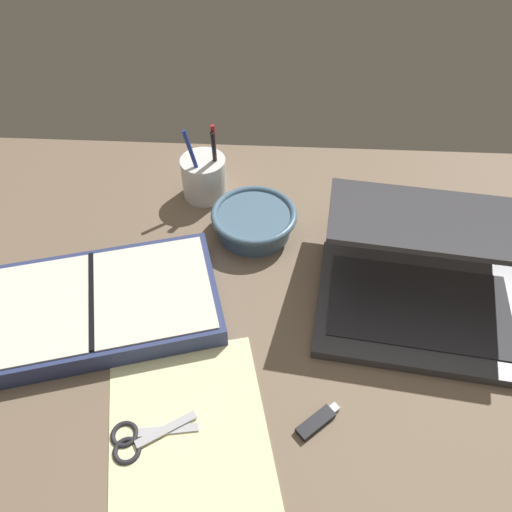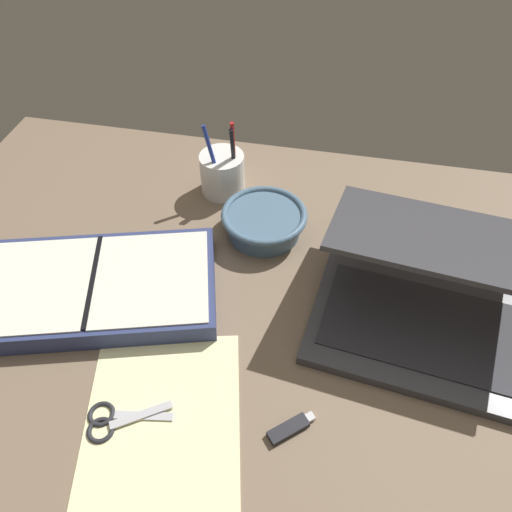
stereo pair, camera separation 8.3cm
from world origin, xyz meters
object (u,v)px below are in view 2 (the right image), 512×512
Objects in this scene: laptop at (424,297)px; bowl at (264,221)px; scissors at (111,421)px; planner at (95,288)px; pen_cup at (223,173)px.

laptop reaches higher than bowl.
scissors is at bearing -140.32° from laptop.
bowl is 1.34× the size of scissors.
scissors is (-42.69, -27.37, -5.00)cm from laptop.
laptop is 0.82× the size of planner.
planner is at bearing -114.15° from pen_cup.
laptop is 32.41cm from bowl.
bowl is (-28.72, 14.83, -2.44)cm from laptop.
bowl is at bearing 23.97° from planner.
laptop reaches higher than pen_cup.
planner is at bearing 97.03° from scissors.
laptop reaches higher than planner.
pen_cup is 53.27cm from scissors.
pen_cup is at bearing 154.03° from laptop.
planner is at bearing -166.17° from laptop.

